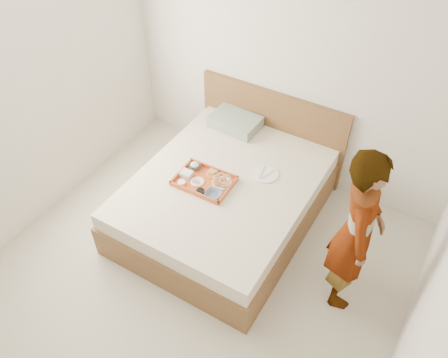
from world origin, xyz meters
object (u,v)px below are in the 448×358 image
at_px(bed, 225,200).
at_px(person, 357,232).
at_px(dinner_plate, 265,174).
at_px(tray, 204,181).

relative_size(bed, person, 1.28).
bearing_deg(bed, dinner_plate, 42.24).
bearing_deg(dinner_plate, tray, -138.14).
relative_size(bed, tray, 3.81).
xyz_separation_m(dinner_plate, person, (1.00, -0.46, 0.25)).
relative_size(bed, dinner_plate, 7.92).
relative_size(tray, dinner_plate, 2.08).
relative_size(tray, person, 0.34).
height_order(tray, person, person).
bearing_deg(dinner_plate, person, -24.56).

